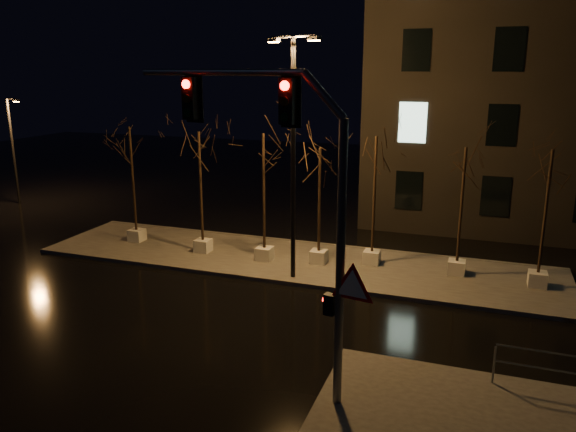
% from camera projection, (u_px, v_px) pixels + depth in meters
% --- Properties ---
extents(ground, '(90.00, 90.00, 0.00)m').
position_uv_depth(ground, '(232.00, 319.00, 18.40)').
color(ground, black).
rests_on(ground, ground).
extents(median, '(22.00, 5.00, 0.15)m').
position_uv_depth(median, '(292.00, 260.00, 23.85)').
color(median, '#44423D').
rests_on(median, ground).
extents(sidewalk_corner, '(7.00, 5.00, 0.15)m').
position_uv_depth(sidewalk_corner, '(466.00, 426.00, 12.76)').
color(sidewalk_corner, '#44423D').
rests_on(sidewalk_corner, ground).
extents(tree_0, '(1.80, 1.80, 5.47)m').
position_uv_depth(tree_0, '(131.00, 153.00, 25.30)').
color(tree_0, beige).
rests_on(tree_0, median).
extents(tree_1, '(1.80, 1.80, 5.42)m').
position_uv_depth(tree_1, '(200.00, 159.00, 23.74)').
color(tree_1, beige).
rests_on(tree_1, median).
extents(tree_2, '(1.80, 1.80, 5.47)m').
position_uv_depth(tree_2, '(263.00, 162.00, 22.66)').
color(tree_2, beige).
rests_on(tree_2, median).
extents(tree_3, '(1.80, 1.80, 4.92)m').
position_uv_depth(tree_3, '(320.00, 174.00, 22.37)').
color(tree_3, beige).
rests_on(tree_3, median).
extents(tree_4, '(1.80, 1.80, 5.40)m').
position_uv_depth(tree_4, '(375.00, 166.00, 22.21)').
color(tree_4, beige).
rests_on(tree_4, median).
extents(tree_5, '(1.80, 1.80, 5.13)m').
position_uv_depth(tree_5, '(464.00, 176.00, 21.09)').
color(tree_5, beige).
rests_on(tree_5, median).
extents(tree_6, '(1.80, 1.80, 5.23)m').
position_uv_depth(tree_6, '(549.00, 181.00, 19.82)').
color(tree_6, beige).
rests_on(tree_6, median).
extents(traffic_signal_mast, '(6.32, 1.16, 7.81)m').
position_uv_depth(traffic_signal_mast, '(291.00, 189.00, 12.87)').
color(traffic_signal_mast, slate).
rests_on(traffic_signal_mast, sidewalk_corner).
extents(streetlight_main, '(2.19, 0.96, 8.96)m').
position_uv_depth(streetlight_main, '(293.00, 144.00, 20.49)').
color(streetlight_main, black).
rests_on(streetlight_main, median).
extents(streetlight_far, '(1.23, 0.47, 6.33)m').
position_uv_depth(streetlight_far, '(13.00, 147.00, 33.49)').
color(streetlight_far, black).
rests_on(streetlight_far, ground).
extents(guard_rail_a, '(2.56, 0.07, 1.10)m').
position_uv_depth(guard_rail_a, '(549.00, 366.00, 13.81)').
color(guard_rail_a, slate).
rests_on(guard_rail_a, sidewalk_corner).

